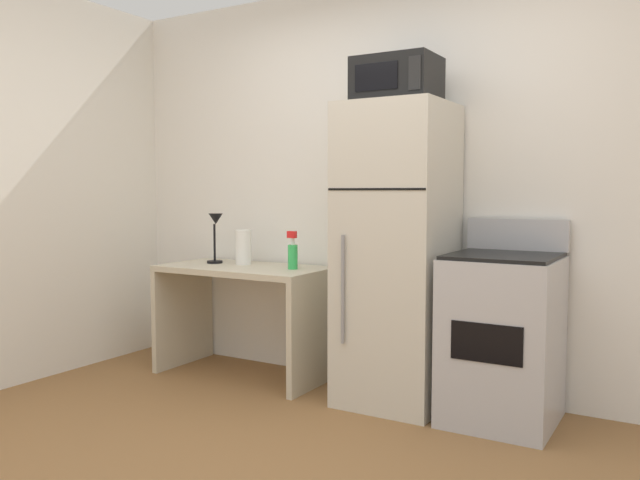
% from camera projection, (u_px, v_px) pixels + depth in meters
% --- Properties ---
extents(wall_back_white, '(5.00, 0.10, 2.60)m').
position_uv_depth(wall_back_white, '(406.00, 185.00, 4.10)').
color(wall_back_white, white).
rests_on(wall_back_white, ground).
extents(desk, '(1.16, 0.60, 0.75)m').
position_uv_depth(desk, '(244.00, 299.00, 4.37)').
color(desk, beige).
rests_on(desk, ground).
extents(desk_lamp, '(0.14, 0.12, 0.35)m').
position_uv_depth(desk_lamp, '(215.00, 229.00, 4.49)').
color(desk_lamp, black).
rests_on(desk_lamp, desk).
extents(spray_bottle, '(0.06, 0.06, 0.25)m').
position_uv_depth(spray_bottle, '(293.00, 254.00, 4.18)').
color(spray_bottle, green).
rests_on(spray_bottle, desk).
extents(paper_towel_roll, '(0.11, 0.11, 0.24)m').
position_uv_depth(paper_towel_roll, '(243.00, 247.00, 4.44)').
color(paper_towel_roll, white).
rests_on(paper_towel_roll, desk).
extents(refrigerator, '(0.60, 0.62, 1.76)m').
position_uv_depth(refrigerator, '(397.00, 255.00, 3.77)').
color(refrigerator, beige).
rests_on(refrigerator, ground).
extents(microwave, '(0.46, 0.35, 0.26)m').
position_uv_depth(microwave, '(397.00, 80.00, 3.68)').
color(microwave, black).
rests_on(microwave, refrigerator).
extents(oven_range, '(0.57, 0.61, 1.10)m').
position_uv_depth(oven_range, '(502.00, 337.00, 3.49)').
color(oven_range, '#B7B7BC').
rests_on(oven_range, ground).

